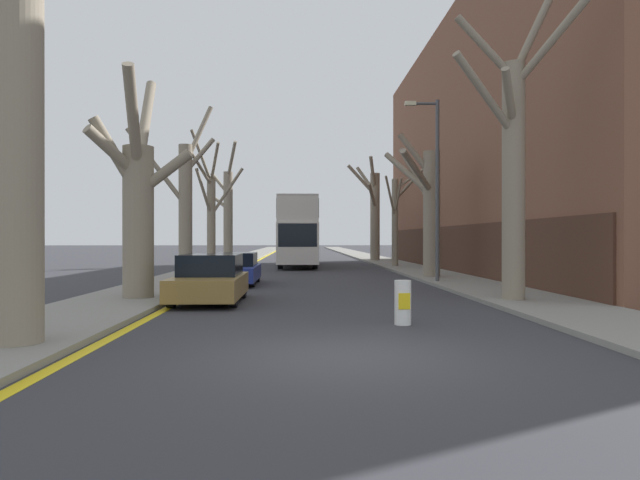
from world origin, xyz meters
The scene contains 19 objects.
ground_plane centered at (0.00, 0.00, 0.00)m, with size 300.00×300.00×0.00m, color #333338.
sidewalk_left centered at (-5.86, 50.00, 0.06)m, with size 2.94×120.00×0.12m, color gray.
sidewalk_right centered at (5.86, 50.00, 0.06)m, with size 2.94×120.00×0.12m, color gray.
building_facade_right centered at (12.32, 22.52, 7.09)m, with size 10.08×34.94×14.20m.
kerb_line_stripe centered at (-4.21, 50.00, 0.00)m, with size 0.24×120.00×0.01m, color yellow.
street_tree_left_0 centered at (-5.42, 0.71, 3.69)m, with size 2.72×1.99×7.86m.
street_tree_left_1 centered at (-5.45, 7.88, 2.88)m, with size 2.88×4.13×6.91m.
street_tree_left_2 centered at (-5.50, 14.92, 3.24)m, with size 3.50×1.70×7.49m.
street_tree_left_3 centered at (-5.45, 21.56, 3.22)m, with size 2.58×2.60×7.38m.
street_tree_left_4 centered at (-5.57, 29.62, 3.47)m, with size 2.39×2.71×8.13m.
street_tree_right_0 centered at (5.27, 6.90, 4.07)m, with size 3.76×2.56×9.25m.
street_tree_right_1 centered at (5.12, 16.94, 3.33)m, with size 2.33×4.30×6.67m.
street_tree_right_2 centered at (5.48, 26.98, 3.40)m, with size 3.79×1.57×7.04m.
street_tree_right_3 centered at (5.18, 36.31, 4.02)m, with size 2.91×4.40×8.24m.
double_decker_bus centered at (-0.85, 29.06, 2.48)m, with size 2.47×11.58×4.38m.
parked_car_0 centered at (-3.31, 7.60, 0.65)m, with size 1.85×4.01×1.37m.
parked_car_1 centered at (-3.31, 14.09, 0.61)m, with size 1.78×4.24×1.27m.
lamp_post centered at (4.72, 14.00, 4.17)m, with size 1.40×0.20×7.43m.
traffic_bollard centered at (1.45, 3.18, 0.47)m, with size 0.35×0.36×0.94m.
Camera 1 is at (-0.74, -8.83, 1.83)m, focal length 32.00 mm.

